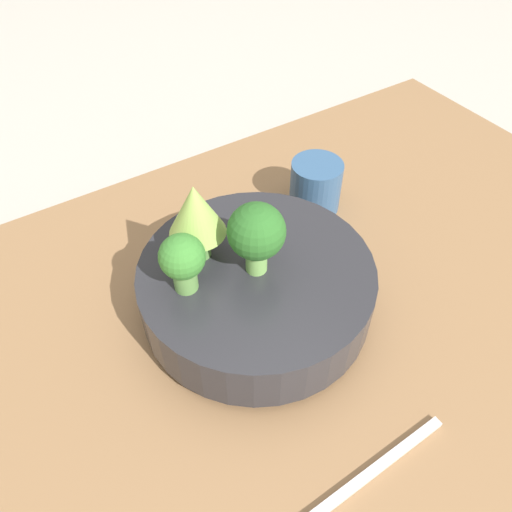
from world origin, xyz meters
name	(u,v)px	position (x,y,z in m)	size (l,w,h in m)	color
ground_plane	(260,325)	(0.00, 0.00, 0.00)	(6.00, 6.00, 0.00)	#ADA89E
table	(260,317)	(0.00, 0.00, 0.02)	(1.20, 0.67, 0.03)	olive
bowl	(256,287)	(-0.01, 0.00, 0.08)	(0.28, 0.28, 0.08)	#28282D
broccoli_floret_center	(256,233)	(-0.01, 0.00, 0.17)	(0.06, 0.06, 0.09)	#7AB256
romanesco_piece_far	(196,213)	(-0.05, 0.05, 0.18)	(0.06, 0.06, 0.10)	#609347
broccoli_floret_left	(183,260)	(-0.08, 0.02, 0.16)	(0.05, 0.05, 0.07)	#609347
cup	(315,186)	(0.18, 0.12, 0.07)	(0.08, 0.08, 0.08)	#33567F
fork	(371,473)	(-0.02, -0.23, 0.04)	(0.19, 0.01, 0.01)	silver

